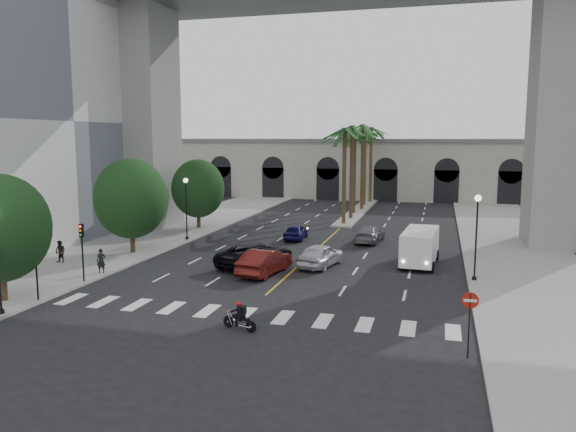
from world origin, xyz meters
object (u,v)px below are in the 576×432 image
(pedestrian_a, at_px, (101,261))
(motorcycle_rider, at_px, (240,317))
(car_b, at_px, (265,262))
(car_d, at_px, (369,234))
(car_e, at_px, (296,232))
(car_a, at_px, (320,255))
(lamp_post_left_far, at_px, (186,203))
(car_c, at_px, (256,254))
(pedestrian_b, at_px, (60,252))
(traffic_signal_near, at_px, (36,256))
(traffic_signal_far, at_px, (82,243))
(lamp_post_right, at_px, (477,230))
(do_not_enter_sign, at_px, (470,311))
(cargo_van, at_px, (420,246))

(pedestrian_a, bearing_deg, motorcycle_rider, -47.12)
(car_b, xyz_separation_m, car_d, (5.11, 12.93, -0.12))
(car_e, bearing_deg, pedestrian_a, 57.78)
(car_a, distance_m, pedestrian_a, 14.34)
(lamp_post_left_far, xyz_separation_m, car_c, (8.62, -7.45, -2.38))
(car_b, relative_size, pedestrian_b, 3.21)
(motorcycle_rider, distance_m, car_b, 10.56)
(traffic_signal_near, bearing_deg, lamp_post_left_far, 90.31)
(motorcycle_rider, bearing_deg, traffic_signal_far, 174.93)
(lamp_post_right, bearing_deg, motorcycle_rider, -132.58)
(do_not_enter_sign, bearing_deg, pedestrian_a, 157.97)
(motorcycle_rider, relative_size, car_e, 0.45)
(car_b, bearing_deg, car_d, -102.41)
(cargo_van, bearing_deg, car_c, -158.58)
(traffic_signal_near, distance_m, car_d, 26.67)
(lamp_post_left_far, relative_size, traffic_signal_near, 1.47)
(motorcycle_rider, relative_size, car_b, 0.36)
(cargo_van, relative_size, do_not_enter_sign, 2.13)
(car_c, xyz_separation_m, car_d, (6.38, 10.98, -0.14))
(lamp_post_left_far, height_order, pedestrian_b, lamp_post_left_far)
(lamp_post_left_far, height_order, traffic_signal_far, lamp_post_left_far)
(lamp_post_right, xyz_separation_m, traffic_signal_far, (-22.70, -6.50, -0.71))
(traffic_signal_far, bearing_deg, traffic_signal_near, -90.00)
(traffic_signal_far, xyz_separation_m, do_not_enter_sign, (21.80, -5.96, -0.54))
(car_a, xyz_separation_m, car_d, (2.11, 9.84, -0.10))
(lamp_post_right, distance_m, pedestrian_b, 27.52)
(cargo_van, bearing_deg, pedestrian_b, -160.83)
(cargo_van, relative_size, pedestrian_b, 3.73)
(car_c, height_order, car_d, car_c)
(car_d, bearing_deg, lamp_post_left_far, 17.92)
(lamp_post_left_far, relative_size, traffic_signal_far, 1.47)
(motorcycle_rider, distance_m, car_e, 23.07)
(traffic_signal_near, bearing_deg, pedestrian_b, 120.06)
(lamp_post_left_far, bearing_deg, car_e, 19.47)
(car_e, bearing_deg, motorcycle_rider, 95.71)
(car_c, height_order, do_not_enter_sign, do_not_enter_sign)
(car_d, distance_m, pedestrian_a, 21.93)
(car_c, relative_size, car_e, 1.52)
(car_b, xyz_separation_m, pedestrian_a, (-10.00, -2.96, 0.11))
(car_c, distance_m, car_d, 12.70)
(car_b, distance_m, car_c, 2.33)
(lamp_post_right, bearing_deg, pedestrian_b, -174.69)
(traffic_signal_near, relative_size, car_a, 0.78)
(pedestrian_a, bearing_deg, car_b, 0.76)
(traffic_signal_near, distance_m, pedestrian_a, 6.35)
(traffic_signal_far, distance_m, car_a, 15.29)
(pedestrian_b, bearing_deg, motorcycle_rider, -24.37)
(lamp_post_left_far, bearing_deg, motorcycle_rider, -58.68)
(lamp_post_right, relative_size, motorcycle_rider, 2.99)
(car_b, bearing_deg, traffic_signal_near, 52.04)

